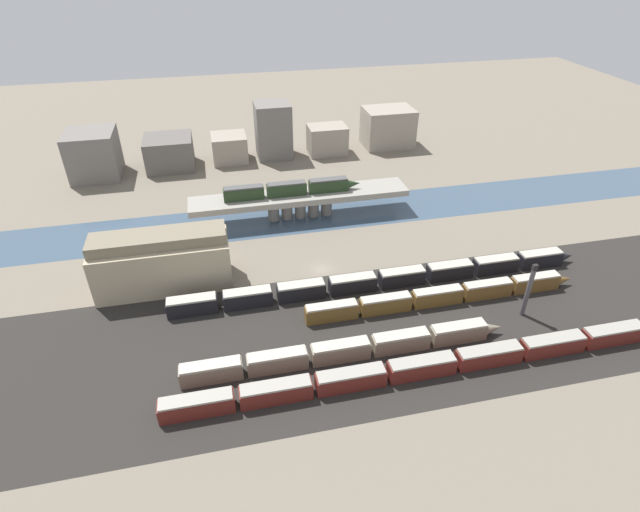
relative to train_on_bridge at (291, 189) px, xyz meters
The scene contains 17 objects.
ground_plane 28.30m from the train_on_bridge, 84.99° to the right, with size 400.00×400.00×0.00m, color #756B5B.
railbed_yard 51.58m from the train_on_bridge, 87.35° to the right, with size 280.00×42.00×0.01m, color #282623.
river_water 9.24m from the train_on_bridge, ahead, with size 320.00×18.86×0.01m, color #3D5166.
bridge 4.12m from the train_on_bridge, ahead, with size 60.35×9.38×7.16m.
train_on_bridge is the anchor object (origin of this frame).
train_yard_near 65.49m from the train_on_bridge, 77.39° to the right, with size 96.28×3.05×3.60m.
train_yard_mid 56.88m from the train_on_bridge, 89.32° to the right, with size 62.63×2.91×3.72m.
train_yard_far 51.87m from the train_on_bridge, 60.93° to the right, with size 61.61×2.61×3.75m.
train_yard_outer 39.90m from the train_on_bridge, 68.42° to the right, with size 95.62×3.11×3.80m.
warehouse_building 41.91m from the train_on_bridge, 142.86° to the right, with size 29.36×10.67×13.51m.
signal_tower 65.80m from the train_on_bridge, 52.64° to the right, with size 1.00×0.95×12.57m.
city_block_far_left 71.08m from the train_on_bridge, 143.67° to the left, with size 15.05×15.63×14.82m, color slate.
city_block_left 56.04m from the train_on_bridge, 127.42° to the left, with size 15.61×14.73×10.43m, color #605B56.
city_block_center 48.21m from the train_on_bridge, 106.84° to the left, with size 11.79×11.61×9.12m, color gray.
city_block_right 46.88m from the train_on_bridge, 87.87° to the left, with size 12.01×11.45×18.76m, color slate.
city_block_far_right 49.99m from the train_on_bridge, 65.37° to the left, with size 13.47×9.81×10.00m, color gray.
city_block_tall 65.65m from the train_on_bridge, 47.30° to the left, with size 17.78×13.32×13.69m, color gray.
Camera 1 is at (-21.65, -95.47, 67.70)m, focal length 28.00 mm.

